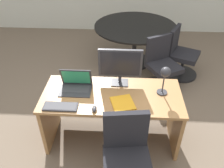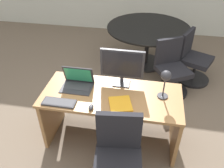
{
  "view_description": "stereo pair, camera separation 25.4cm",
  "coord_description": "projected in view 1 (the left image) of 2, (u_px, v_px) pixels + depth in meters",
  "views": [
    {
      "loc": [
        0.12,
        -2.06,
        2.38
      ],
      "look_at": [
        0.0,
        0.03,
        0.86
      ],
      "focal_mm": 37.47,
      "sensor_mm": 36.0,
      "label": 1
    },
    {
      "loc": [
        0.37,
        -2.03,
        2.38
      ],
      "look_at": [
        0.0,
        0.03,
        0.86
      ],
      "focal_mm": 37.47,
      "sensor_mm": 36.0,
      "label": 2
    }
  ],
  "objects": [
    {
      "name": "ground",
      "position": [
        117.0,
        75.0,
        4.29
      ],
      "size": [
        12.0,
        12.0,
        0.0
      ],
      "primitive_type": "plane",
      "color": "#6B5B4C"
    },
    {
      "name": "desk",
      "position": [
        112.0,
        106.0,
        2.81
      ],
      "size": [
        1.58,
        0.69,
        0.74
      ],
      "color": "#9E7042",
      "rests_on": "ground"
    },
    {
      "name": "monitor",
      "position": [
        120.0,
        64.0,
        2.66
      ],
      "size": [
        0.5,
        0.16,
        0.45
      ],
      "color": "#2D2D33",
      "rests_on": "desk"
    },
    {
      "name": "laptop",
      "position": [
        76.0,
        83.0,
        2.7
      ],
      "size": [
        0.36,
        0.26,
        0.25
      ],
      "color": "#2D2D33",
      "rests_on": "desk"
    },
    {
      "name": "keyboard",
      "position": [
        61.0,
        107.0,
        2.46
      ],
      "size": [
        0.36,
        0.14,
        0.02
      ],
      "color": "#2D2D33",
      "rests_on": "desk"
    },
    {
      "name": "mouse",
      "position": [
        94.0,
        109.0,
        2.41
      ],
      "size": [
        0.05,
        0.09,
        0.04
      ],
      "color": "#2D2D33",
      "rests_on": "desk"
    },
    {
      "name": "desk_lamp",
      "position": [
        165.0,
        75.0,
        2.49
      ],
      "size": [
        0.12,
        0.14,
        0.36
      ],
      "color": "#2D2D33",
      "rests_on": "desk"
    },
    {
      "name": "book",
      "position": [
        123.0,
        103.0,
        2.5
      ],
      "size": [
        0.3,
        0.31,
        0.02
      ],
      "color": "orange",
      "rests_on": "desk"
    },
    {
      "name": "office_chair",
      "position": [
        126.0,
        164.0,
        2.32
      ],
      "size": [
        0.56,
        0.56,
        0.92
      ],
      "color": "black",
      "rests_on": "ground"
    },
    {
      "name": "meeting_table",
      "position": [
        135.0,
        35.0,
        4.32
      ],
      "size": [
        1.49,
        1.49,
        0.76
      ],
      "color": "black",
      "rests_on": "ground"
    },
    {
      "name": "meeting_chair_near",
      "position": [
        162.0,
        69.0,
        3.81
      ],
      "size": [
        0.62,
        0.64,
        0.86
      ],
      "color": "black",
      "rests_on": "ground"
    },
    {
      "name": "meeting_chair_far",
      "position": [
        180.0,
        57.0,
        4.11
      ],
      "size": [
        0.62,
        0.61,
        0.87
      ],
      "color": "black",
      "rests_on": "ground"
    }
  ]
}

